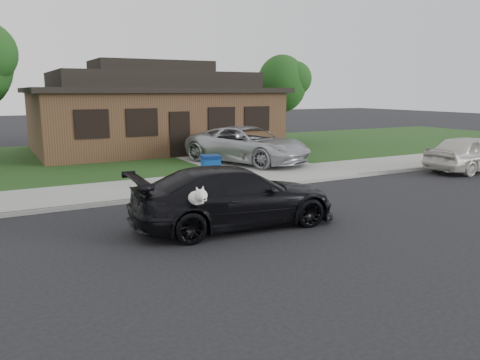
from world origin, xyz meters
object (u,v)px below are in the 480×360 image
white_compact (472,153)px  recycling_bin (211,170)px  minivan (248,145)px  sedan (235,197)px

white_compact → recycling_bin: 10.97m
minivan → white_compact: bearing=-60.4°
white_compact → recycling_bin: size_ratio=4.27×
sedan → minivan: size_ratio=0.91×
sedan → white_compact: size_ratio=1.18×
minivan → white_compact: size_ratio=1.30×
sedan → white_compact: 12.38m
sedan → white_compact: white_compact is taller
recycling_bin → minivan: bearing=57.2°
minivan → recycling_bin: (-3.48, -3.70, -0.29)m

